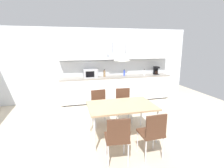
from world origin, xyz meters
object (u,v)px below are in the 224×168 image
Objects in this scene: microwave at (91,73)px; pendant_lamp at (122,55)px; bottle_blue at (124,73)px; bottle_brown at (104,73)px; chair_near_left at (118,136)px; chair_far_left at (99,103)px; dining_table at (121,107)px; bottle_white at (144,72)px; chair_far_right at (123,101)px; coffee_maker at (156,70)px; chair_near_right at (153,131)px.

microwave is 2.70m from pendant_lamp.
bottle_blue is 0.75m from bottle_brown.
chair_near_left is (-0.51, -3.42, -0.49)m from bottle_brown.
chair_far_left is 2.72× the size of pendant_lamp.
dining_table is 1.63× the size of chair_near_left.
microwave reaches higher than chair_near_left.
microwave is 2.11× the size of bottle_white.
bottle_white is 3.07m from dining_table.
chair_far_right is at bearing -85.05° from bottle_brown.
bottle_brown is 3.49m from chair_near_left.
coffee_maker is at bearing 0.54° from bottle_brown.
chair_far_left is at bearing -90.38° from microwave.
chair_far_left is 1.00× the size of chair_near_left.
coffee_maker is 2.02m from bottle_brown.
bottle_brown is at bearing 86.08° from pendant_lamp.
microwave is 3.51m from chair_near_right.
bottle_white is at bearing 40.19° from chair_far_left.
bottle_white is (1.51, -0.03, -0.02)m from bottle_brown.
chair_near_left is (-0.00, -1.69, 0.00)m from chair_far_left.
chair_far_left is 1.81m from chair_near_right.
microwave is 1.60× the size of coffee_maker.
chair_near_left is (-2.53, -3.44, -0.52)m from coffee_maker.
coffee_maker is 0.34× the size of chair_far_right.
dining_table is 0.92m from chair_near_right.
bottle_brown is 0.32× the size of chair_near_left.
dining_table is 0.92m from chair_far_left.
bottle_white is 2.23m from chair_far_right.
coffee_maker reaches higher than dining_table.
pendant_lamp reaches higher than chair_far_right.
dining_table is at bearing 110.92° from chair_near_right.
bottle_brown is at bearing 86.08° from dining_table.
bottle_blue is at bearing 70.50° from pendant_lamp.
chair_near_left is at bearing -120.76° from bottle_white.
pendant_lamp is at bearing 110.92° from chair_near_right.
microwave is 0.49m from bottle_brown.
microwave is at bearing 89.62° from chair_far_left.
coffee_maker is at bearing 5.40° from bottle_white.
bottle_brown is at bearing -179.46° from coffee_maker.
bottle_brown is 2.70m from pendant_lamp.
coffee_maker is at bearing 53.69° from chair_near_left.
bottle_brown reaches higher than chair_far_left.
microwave is 3.45m from chair_near_left.
pendant_lamp is (-0.32, 0.84, 1.28)m from chair_near_right.
chair_far_right reaches higher than dining_table.
bottle_brown reaches higher than chair_near_right.
bottle_blue is 3.72m from chair_near_left.
chair_near_right is 1.00× the size of chair_near_left.
chair_far_left is at bearing 111.05° from chair_near_right.
chair_near_left is at bearing 179.96° from chair_near_right.
pendant_lamp is (-1.69, -2.55, 0.81)m from bottle_white.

